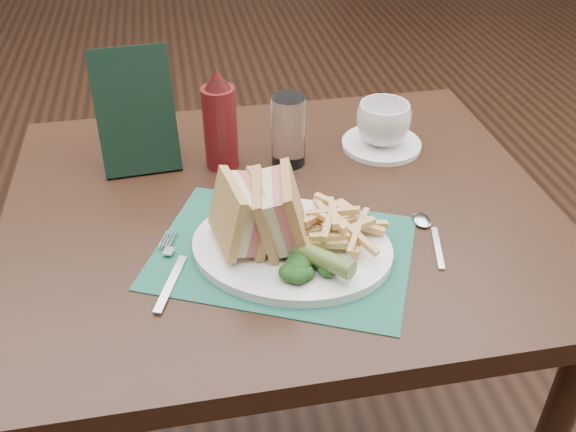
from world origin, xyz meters
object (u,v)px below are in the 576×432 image
at_px(sandwich_half_b, 266,211).
at_px(saucer, 381,144).
at_px(placemat, 283,252).
at_px(ketchup_bottle, 220,119).
at_px(drinking_glass, 289,131).
at_px(plate, 292,248).
at_px(table_main, 282,358).
at_px(coffee_cup, 383,123).
at_px(check_presenter, 136,112).
at_px(sandwich_half_a, 227,216).

bearing_deg(sandwich_half_b, saucer, 53.88).
xyz_separation_m(placemat, ketchup_bottle, (-0.06, 0.27, 0.09)).
bearing_deg(ketchup_bottle, sandwich_half_b, -81.54).
bearing_deg(drinking_glass, plate, -99.66).
bearing_deg(plate, table_main, 110.53).
relative_size(coffee_cup, check_presenter, 0.46).
bearing_deg(check_presenter, coffee_cup, -6.01).
relative_size(coffee_cup, drinking_glass, 0.77).
xyz_separation_m(coffee_cup, drinking_glass, (-0.18, -0.02, 0.02)).
height_order(placemat, sandwich_half_a, sandwich_half_a).
relative_size(placemat, drinking_glass, 2.89).
xyz_separation_m(plate, drinking_glass, (0.04, 0.26, 0.06)).
relative_size(table_main, saucer, 6.00).
distance_m(placemat, saucer, 0.37).
bearing_deg(sandwich_half_b, table_main, 78.41).
distance_m(table_main, plate, 0.41).
bearing_deg(sandwich_half_a, plate, -17.59).
distance_m(table_main, saucer, 0.47).
distance_m(plate, coffee_cup, 0.37).
height_order(placemat, plate, plate).
height_order(sandwich_half_a, coffee_cup, sandwich_half_a).
relative_size(plate, sandwich_half_b, 2.68).
bearing_deg(check_presenter, saucer, -6.01).
xyz_separation_m(table_main, check_presenter, (-0.22, 0.17, 0.48)).
bearing_deg(plate, ketchup_bottle, 128.33).
bearing_deg(check_presenter, ketchup_bottle, -14.50).
bearing_deg(coffee_cup, drinking_glass, -172.61).
relative_size(sandwich_half_a, ketchup_bottle, 0.58).
bearing_deg(table_main, placemat, -98.26).
xyz_separation_m(sandwich_half_b, ketchup_bottle, (-0.04, 0.26, 0.02)).
distance_m(sandwich_half_b, ketchup_bottle, 0.26).
bearing_deg(plate, sandwich_half_a, -165.03).
distance_m(table_main, sandwich_half_a, 0.47).
bearing_deg(placemat, saucer, 49.20).
bearing_deg(plate, sandwich_half_b, -175.86).
xyz_separation_m(placemat, coffee_cup, (0.24, 0.28, 0.05)).
bearing_deg(placemat, sandwich_half_b, 160.86).
bearing_deg(table_main, drinking_glass, 73.54).
relative_size(plate, saucer, 2.00).
xyz_separation_m(saucer, coffee_cup, (0.00, 0.00, 0.04)).
bearing_deg(sandwich_half_a, sandwich_half_b, -10.08).
bearing_deg(placemat, coffee_cup, 49.20).
bearing_deg(sandwich_half_b, sandwich_half_a, -172.27).
height_order(plate, check_presenter, check_presenter).
bearing_deg(sandwich_half_a, ketchup_bottle, 76.82).
relative_size(plate, coffee_cup, 2.98).
bearing_deg(sandwich_half_a, table_main, 40.40).
relative_size(plate, check_presenter, 1.37).
xyz_separation_m(plate, sandwich_half_b, (-0.04, 0.01, 0.06)).
xyz_separation_m(drinking_glass, check_presenter, (-0.26, 0.04, 0.04)).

